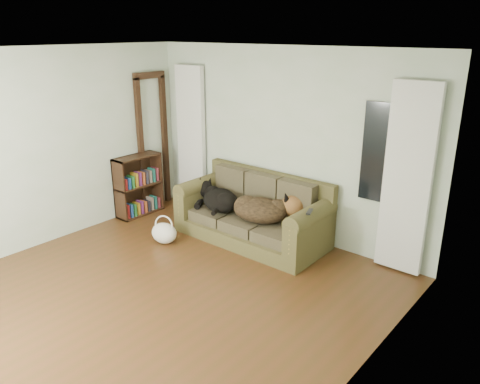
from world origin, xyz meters
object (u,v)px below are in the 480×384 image
Objects in this scene: dog_shepherd at (264,211)px; dog_black_lab at (218,200)px; sofa at (251,209)px; bookshelf at (138,184)px; tote_bag at (164,232)px.

dog_black_lab is at bearing -5.97° from dog_shepherd.
sofa is at bearing -15.06° from dog_shepherd.
dog_black_lab is 1.45m from bookshelf.
dog_black_lab is at bearing 15.98° from bookshelf.
tote_bag is (-0.31, -0.77, -0.32)m from dog_black_lab.
dog_black_lab reaches higher than tote_bag.
sofa is 0.24m from dog_shepherd.
bookshelf is at bearing -169.61° from sofa.
tote_bag is (-0.85, -0.84, -0.29)m from sofa.
bookshelf reaches higher than tote_bag.
tote_bag is 0.41× the size of bookshelf.
dog_black_lab is 0.88× the size of dog_shepherd.
dog_black_lab is (-0.54, -0.07, 0.03)m from sofa.
dog_black_lab is at bearing -172.46° from sofa.
dog_shepherd is (0.78, 0.05, 0.01)m from dog_black_lab.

